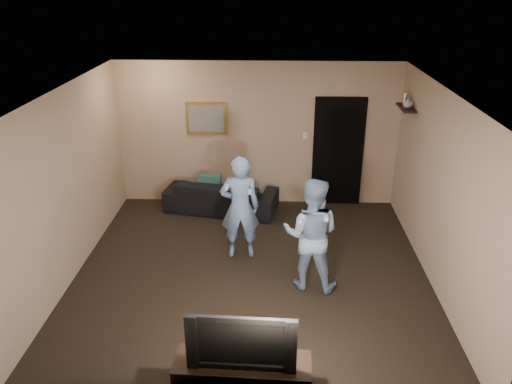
{
  "coord_description": "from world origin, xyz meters",
  "views": [
    {
      "loc": [
        0.29,
        -6.06,
        3.95
      ],
      "look_at": [
        0.06,
        0.3,
        1.15
      ],
      "focal_mm": 35.0,
      "sensor_mm": 36.0,
      "label": 1
    }
  ],
  "objects_px": {
    "television": "(242,337)",
    "wii_player_right": "(311,234)",
    "tv_console": "(243,380)",
    "wii_player_left": "(240,207)",
    "sofa": "(221,195)"
  },
  "relations": [
    {
      "from": "tv_console",
      "to": "television",
      "type": "height_order",
      "value": "television"
    },
    {
      "from": "television",
      "to": "wii_player_left",
      "type": "height_order",
      "value": "wii_player_left"
    },
    {
      "from": "tv_console",
      "to": "wii_player_right",
      "type": "bearing_deg",
      "value": 71.45
    },
    {
      "from": "sofa",
      "to": "wii_player_right",
      "type": "height_order",
      "value": "wii_player_right"
    },
    {
      "from": "television",
      "to": "wii_player_right",
      "type": "height_order",
      "value": "wii_player_right"
    },
    {
      "from": "tv_console",
      "to": "wii_player_left",
      "type": "distance_m",
      "value": 2.89
    },
    {
      "from": "television",
      "to": "wii_player_right",
      "type": "distance_m",
      "value": 2.2
    },
    {
      "from": "sofa",
      "to": "television",
      "type": "bearing_deg",
      "value": 109.42
    },
    {
      "from": "wii_player_right",
      "to": "wii_player_left",
      "type": "bearing_deg",
      "value": 142.04
    },
    {
      "from": "tv_console",
      "to": "television",
      "type": "relative_size",
      "value": 1.28
    },
    {
      "from": "tv_console",
      "to": "wii_player_right",
      "type": "relative_size",
      "value": 0.85
    },
    {
      "from": "sofa",
      "to": "wii_player_right",
      "type": "distance_m",
      "value": 2.78
    },
    {
      "from": "wii_player_left",
      "to": "tv_console",
      "type": "bearing_deg",
      "value": -85.75
    },
    {
      "from": "television",
      "to": "wii_player_right",
      "type": "relative_size",
      "value": 0.66
    },
    {
      "from": "wii_player_right",
      "to": "television",
      "type": "bearing_deg",
      "value": -110.86
    }
  ]
}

